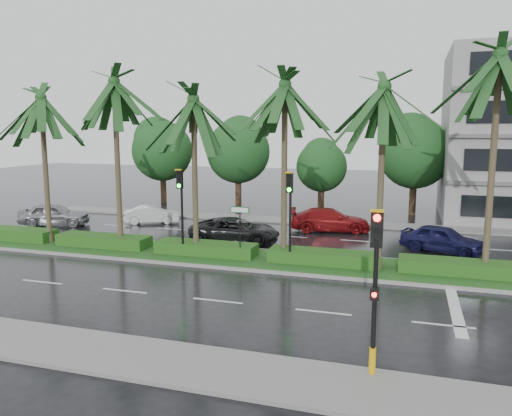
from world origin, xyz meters
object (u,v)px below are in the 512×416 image
(car_darkgrey, at_px, (235,230))
(car_blue, at_px, (442,239))
(signal_median_left, at_px, (181,199))
(signal_near, at_px, (375,286))
(street_sign, at_px, (240,220))
(car_white, at_px, (152,214))
(car_red, at_px, (330,220))
(car_silver, at_px, (55,214))

(car_darkgrey, relative_size, car_blue, 1.21)
(signal_median_left, bearing_deg, car_blue, 22.74)
(signal_median_left, xyz_separation_m, car_darkgrey, (1.30, 4.21, -2.29))
(signal_near, relative_size, street_sign, 1.68)
(signal_near, bearing_deg, car_white, 132.16)
(signal_near, xyz_separation_m, car_white, (-16.18, 17.87, -1.89))
(street_sign, height_order, car_darkgrey, street_sign)
(street_sign, bearing_deg, car_white, 138.94)
(street_sign, bearing_deg, signal_median_left, -176.53)
(signal_near, height_order, car_darkgrey, signal_near)
(signal_near, xyz_separation_m, car_red, (-4.02, 18.76, -1.77))
(signal_median_left, bearing_deg, street_sign, 3.47)
(car_silver, relative_size, car_darkgrey, 0.88)
(signal_median_left, bearing_deg, car_white, 127.07)
(car_white, relative_size, car_darkgrey, 0.72)
(signal_near, height_order, street_sign, signal_near)
(signal_near, distance_m, car_darkgrey, 16.50)
(signal_near, bearing_deg, car_blue, 80.49)
(street_sign, distance_m, car_blue, 10.85)
(signal_median_left, distance_m, street_sign, 3.13)
(car_white, bearing_deg, signal_near, -162.45)
(car_white, height_order, car_darkgrey, car_darkgrey)
(signal_near, xyz_separation_m, car_darkgrey, (-8.70, 13.90, -1.79))
(signal_median_left, xyz_separation_m, car_silver, (-12.00, 5.44, -2.23))
(car_red, relative_size, car_blue, 1.19)
(signal_near, distance_m, car_blue, 15.24)
(car_silver, xyz_separation_m, car_red, (17.98, 3.63, -0.04))
(street_sign, bearing_deg, car_red, 71.46)
(car_white, distance_m, car_red, 12.19)
(signal_near, height_order, signal_median_left, signal_median_left)
(signal_median_left, relative_size, car_red, 0.87)
(signal_near, distance_m, street_sign, 12.11)
(street_sign, height_order, car_red, street_sign)
(car_silver, distance_m, car_darkgrey, 13.35)
(street_sign, height_order, car_silver, street_sign)
(car_silver, xyz_separation_m, car_white, (5.82, 2.74, -0.16))
(car_white, distance_m, car_blue, 18.91)
(car_silver, distance_m, car_white, 6.44)
(car_silver, relative_size, car_red, 0.90)
(car_red, bearing_deg, signal_median_left, 135.49)
(car_darkgrey, bearing_deg, car_white, 53.39)
(car_red, bearing_deg, signal_near, -179.00)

